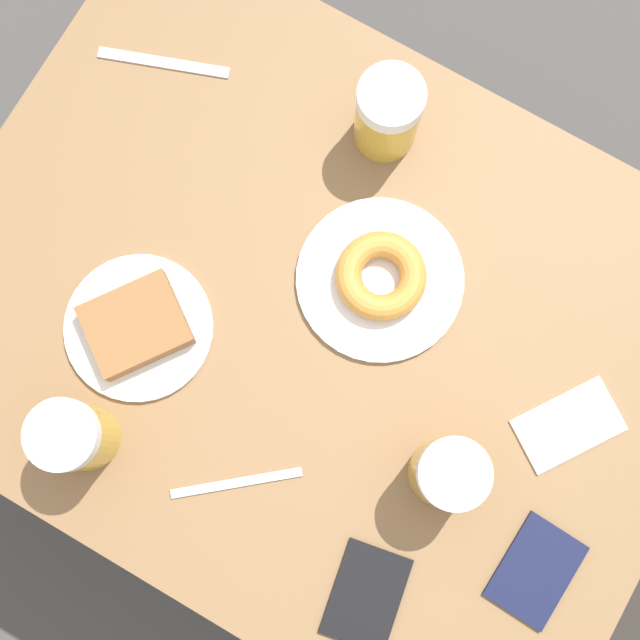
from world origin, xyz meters
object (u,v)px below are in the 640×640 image
beer_mug_center (74,436)px  passport_far_edge (536,571)px  passport_near_edge (366,596)px  napkin_folded (568,425)px  plate_with_donut (380,278)px  beer_mug_right (388,114)px  beer_mug_left (448,473)px  plate_with_cake (137,326)px  knife (164,63)px  fork (236,483)px

beer_mug_center → passport_far_edge: size_ratio=1.06×
passport_near_edge → napkin_folded: bearing=158.8°
plate_with_donut → passport_near_edge: (0.37, 0.19, -0.01)m
beer_mug_center → beer_mug_right: same height
passport_near_edge → beer_mug_left: bearing=177.4°
beer_mug_center → plate_with_cake: bearing=-173.3°
beer_mug_center → beer_mug_right: size_ratio=1.00×
beer_mug_center → passport_far_edge: 0.62m
beer_mug_left → passport_far_edge: 0.19m
passport_near_edge → beer_mug_right: bearing=-153.0°
beer_mug_right → plate_with_cake: bearing=-20.5°
beer_mug_right → knife: 0.34m
beer_mug_center → knife: beer_mug_center is taller
plate_with_cake → napkin_folded: (-0.17, 0.57, -0.01)m
beer_mug_center → passport_near_edge: size_ratio=0.99×
plate_with_donut → napkin_folded: plate_with_donut is taller
fork → passport_near_edge: bearing=79.6°
beer_mug_center → napkin_folded: (-0.33, 0.55, -0.07)m
plate_with_cake → napkin_folded: 0.59m
fork → passport_far_edge: size_ratio=1.10×
beer_mug_right → napkin_folded: size_ratio=0.87×
plate_with_donut → passport_far_edge: size_ratio=1.77×
knife → napkin_folded: bearing=77.0°
passport_near_edge → passport_far_edge: bearing=128.0°
beer_mug_left → napkin_folded: (-0.14, 0.12, -0.07)m
napkin_folded → beer_mug_right: bearing=-119.7°
beer_mug_right → napkin_folded: beer_mug_right is taller
passport_near_edge → passport_far_edge: 0.22m
beer_mug_left → fork: 0.28m
plate_with_cake → passport_near_edge: (0.15, 0.44, -0.01)m
passport_near_edge → plate_with_cake: bearing=-109.1°
fork → passport_near_edge: size_ratio=1.02×
napkin_folded → fork: 0.45m
knife → fork: bearing=40.7°
plate_with_cake → beer_mug_left: bearing=94.2°
knife → plate_with_donut: bearing=73.8°
beer_mug_right → passport_near_edge: 0.64m
napkin_folded → plate_with_cake: bearing=-73.0°
beer_mug_center → passport_far_edge: bearing=103.6°
passport_far_edge → knife: bearing=-114.5°
beer_mug_center → beer_mug_left: bearing=114.2°
beer_mug_left → knife: 0.70m
knife → passport_far_edge: passport_far_edge is taller
plate_with_cake → beer_mug_right: beer_mug_right is taller
plate_with_cake → beer_mug_center: beer_mug_center is taller
plate_with_donut → plate_with_cake: bearing=-48.7°
beer_mug_left → beer_mug_center: size_ratio=1.00×
napkin_folded → passport_far_edge: (0.19, 0.05, 0.00)m
beer_mug_left → passport_near_edge: (0.19, -0.01, -0.07)m
beer_mug_right → knife: size_ratio=0.75×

